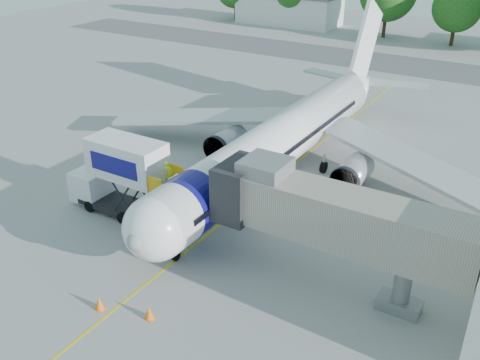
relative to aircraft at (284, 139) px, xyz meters
The scene contains 11 objects.
ground 5.07m from the aircraft, 90.00° to the right, with size 160.00×160.00×0.00m, color #9C9C99.
guidance_line 5.06m from the aircraft, 90.00° to the right, with size 0.15×70.00×0.01m, color yellow.
taxiway_strip 37.99m from the aircraft, 90.00° to the left, with size 120.00×10.00×0.01m, color #59595B.
aircraft is the anchor object (origin of this frame).
jet_bridge 13.77m from the aircraft, 54.30° to the right, with size 13.90×3.20×6.60m.
catering_hiloader 12.77m from the aircraft, 119.39° to the right, with size 8.50×2.44×5.50m.
ground_tug 20.38m from the aircraft, 79.33° to the right, with size 3.82×2.80×1.37m.
safety_cone_a 19.32m from the aircraft, 91.98° to the right, with size 0.48×0.48×0.76m.
safety_cone_b 18.64m from the aircraft, 83.81° to the right, with size 0.49×0.49×0.78m.
outbuilding_left 62.50m from the aircraft, 116.61° to the left, with size 18.40×8.40×5.30m.
tree_d 53.24m from the aircraft, 88.68° to the left, with size 7.27×7.27×9.27m.
Camera 1 is at (16.86, -29.66, 18.40)m, focal length 40.00 mm.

